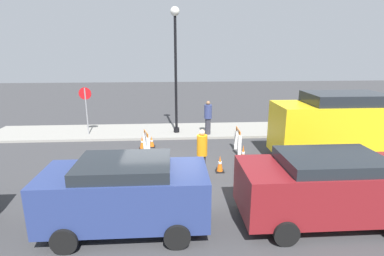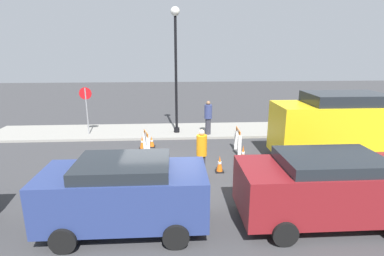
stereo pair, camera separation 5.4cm
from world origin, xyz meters
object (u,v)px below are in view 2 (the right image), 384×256
Objects in this scene: streetlamp_post at (176,55)px; parked_car_2 at (328,185)px; work_van at (342,125)px; parked_car_1 at (125,191)px; person_pedestrian at (208,117)px; stop_sign at (86,103)px; person_worker at (202,153)px.

streetlamp_post reaches higher than parked_car_2.
parked_car_1 is at bearing -151.53° from work_van.
person_pedestrian is (1.57, -0.47, -2.96)m from streetlamp_post.
work_van is (4.79, -3.63, 0.43)m from person_pedestrian.
stop_sign is 11.53m from work_van.
stop_sign is 11.58m from parked_car_2.
person_worker is at bearing 131.89° from stop_sign.
parked_car_2 is (2.94, -2.79, 0.08)m from person_worker.
parked_car_1 is 0.89× the size of parked_car_2.
person_pedestrian is 0.38× the size of parked_car_2.
parked_car_1 is at bearing -99.21° from streetlamp_post.
stop_sign reaches higher than person_pedestrian.
streetlamp_post is 1.37× the size of parked_car_2.
person_worker is 0.39× the size of parked_car_2.
person_worker is at bearing 136.44° from parked_car_2.
person_pedestrian is at bearing 69.53° from parked_car_1.
work_van is at bearing 157.41° from stop_sign.
work_van is at bearing -32.76° from streetlamp_post.
work_van reaches higher than stop_sign.
person_worker is 4.05m from parked_car_2.
work_van is (7.71, 4.18, 0.45)m from parked_car_1.
streetlamp_post is 6.32m from person_worker.
person_pedestrian is 0.43× the size of parked_car_1.
stop_sign is 1.39× the size of person_pedestrian.
person_worker is at bearing -81.83° from streetlamp_post.
streetlamp_post reaches higher than work_van.
parked_car_1 is at bearing 108.47° from stop_sign.
stop_sign is at bearing 159.74° from work_van.
streetlamp_post reaches higher than parked_car_1.
work_van reaches higher than parked_car_2.
streetlamp_post is 1.17× the size of work_van.
person_worker is (0.79, -5.49, -3.05)m from streetlamp_post.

